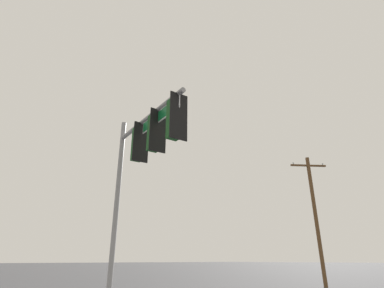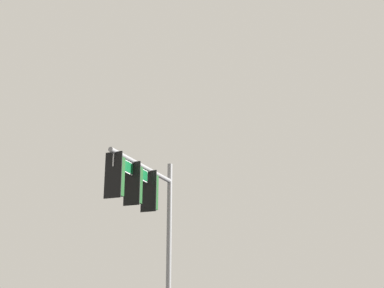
{
  "view_description": "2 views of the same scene",
  "coord_description": "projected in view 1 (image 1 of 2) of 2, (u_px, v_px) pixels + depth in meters",
  "views": [
    {
      "loc": [
        1.91,
        -12.3,
        1.65
      ],
      "look_at": [
        -4.92,
        -6.73,
        5.06
      ],
      "focal_mm": 28.0,
      "sensor_mm": 36.0,
      "label": 1
    },
    {
      "loc": [
        9.28,
        -1.96,
        1.49
      ],
      "look_at": [
        -5.85,
        -6.63,
        6.49
      ],
      "focal_mm": 50.0,
      "sensor_mm": 36.0,
      "label": 2
    }
  ],
  "objects": [
    {
      "name": "signal_pole_near",
      "position": [
        145.0,
        150.0,
        9.0
      ],
      "size": [
        4.09,
        0.69,
        6.36
      ],
      "color": "gray",
      "rests_on": "ground_plane"
    },
    {
      "name": "utility_pole",
      "position": [
        315.0,
        214.0,
        20.68
      ],
      "size": [
        1.58,
        2.26,
        8.71
      ],
      "color": "brown",
      "rests_on": "ground_plane"
    }
  ]
}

